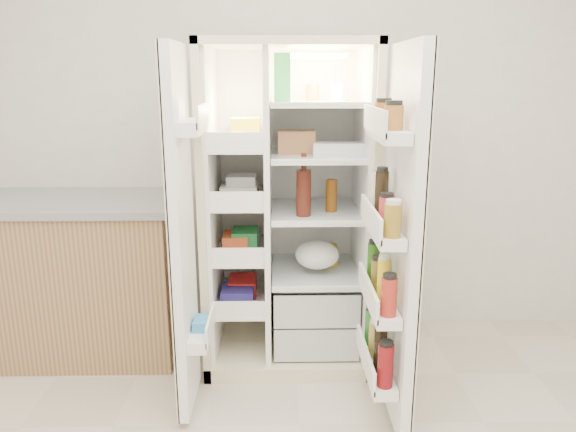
{
  "coord_description": "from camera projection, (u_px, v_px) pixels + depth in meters",
  "views": [
    {
      "loc": [
        -0.1,
        -1.38,
        1.62
      ],
      "look_at": [
        -0.05,
        1.25,
        0.94
      ],
      "focal_mm": 34.0,
      "sensor_mm": 36.0,
      "label": 1
    }
  ],
  "objects": [
    {
      "name": "wall_back",
      "position": [
        294.0,
        121.0,
        3.34
      ],
      "size": [
        4.0,
        0.02,
        2.7
      ],
      "primitive_type": "cube",
      "color": "silver",
      "rests_on": "floor"
    },
    {
      "name": "fridge_door",
      "position": [
        397.0,
        245.0,
        2.46
      ],
      "size": [
        0.17,
        0.58,
        1.72
      ],
      "color": "white",
      "rests_on": "floor"
    },
    {
      "name": "kitchen_counter",
      "position": [
        71.0,
        276.0,
        3.22
      ],
      "size": [
        1.29,
        0.69,
        0.94
      ],
      "color": "#9D7F4E",
      "rests_on": "floor"
    },
    {
      "name": "refrigerator",
      "position": [
        290.0,
        231.0,
        3.16
      ],
      "size": [
        0.92,
        0.7,
        1.8
      ],
      "color": "beige",
      "rests_on": "floor"
    },
    {
      "name": "freezer_door",
      "position": [
        183.0,
        237.0,
        2.53
      ],
      "size": [
        0.15,
        0.4,
        1.72
      ],
      "color": "white",
      "rests_on": "floor"
    }
  ]
}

